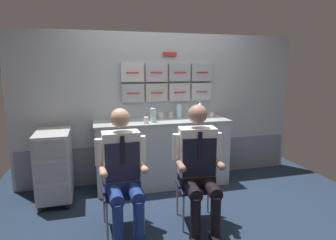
{
  "coord_description": "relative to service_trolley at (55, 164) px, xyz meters",
  "views": [
    {
      "loc": [
        -1.02,
        -2.69,
        1.65
      ],
      "look_at": [
        -0.16,
        0.49,
        1.05
      ],
      "focal_mm": 30.46,
      "sensor_mm": 36.0,
      "label": 1
    }
  ],
  "objects": [
    {
      "name": "water_bottle_tall",
      "position": [
        1.27,
        0.06,
        0.57
      ],
      "size": [
        0.08,
        0.08,
        0.23
      ],
      "color": "silver",
      "rests_on": "galley_counter"
    },
    {
      "name": "paper_cup_tan",
      "position": [
        1.16,
        -0.02,
        0.5
      ],
      "size": [
        0.06,
        0.06,
        0.09
      ],
      "color": "white",
      "rests_on": "galley_counter"
    },
    {
      "name": "paper_cup_blue",
      "position": [
        2.2,
        0.23,
        0.49
      ],
      "size": [
        0.06,
        0.06,
        0.06
      ],
      "color": "white",
      "rests_on": "galley_counter"
    },
    {
      "name": "service_trolley",
      "position": [
        0.0,
        0.0,
        0.0
      ],
      "size": [
        0.4,
        0.65,
        0.89
      ],
      "color": "black",
      "rests_on": "ground"
    },
    {
      "name": "crew_member_left",
      "position": [
        0.75,
        -0.93,
        0.22
      ],
      "size": [
        0.51,
        0.63,
        1.27
      ],
      "color": "black",
      "rests_on": "ground"
    },
    {
      "name": "galley_bulkhead",
      "position": [
        1.5,
        0.43,
        0.58
      ],
      "size": [
        4.2,
        0.14,
        2.15
      ],
      "color": "#B1BCC2",
      "rests_on": "ground"
    },
    {
      "name": "coffee_cup_white",
      "position": [
        1.43,
        0.29,
        0.5
      ],
      "size": [
        0.08,
        0.08,
        0.08
      ],
      "color": "silver",
      "rests_on": "galley_counter"
    },
    {
      "name": "water_bottle_short",
      "position": [
        1.94,
        0.05,
        0.58
      ],
      "size": [
        0.06,
        0.06,
        0.26
      ],
      "color": "silver",
      "rests_on": "galley_counter"
    },
    {
      "name": "galley_counter",
      "position": [
        1.42,
        0.14,
        -0.01
      ],
      "size": [
        1.88,
        0.53,
        0.94
      ],
      "color": "silver",
      "rests_on": "ground"
    },
    {
      "name": "sparkling_bottle_green",
      "position": [
        1.7,
        0.25,
        0.57
      ],
      "size": [
        0.08,
        0.08,
        0.23
      ],
      "color": "silver",
      "rests_on": "galley_counter"
    },
    {
      "name": "folding_chair_left",
      "position": [
        0.74,
        -0.77,
        0.02
      ],
      "size": [
        0.41,
        0.42,
        0.82
      ],
      "color": "#A8AAAF",
      "rests_on": "ground"
    },
    {
      "name": "coffee_cup_spare",
      "position": [
        1.59,
        0.32,
        0.5
      ],
      "size": [
        0.07,
        0.07,
        0.08
      ],
      "color": "silver",
      "rests_on": "galley_counter"
    },
    {
      "name": "crew_member_right",
      "position": [
        1.52,
        -1.0,
        0.23
      ],
      "size": [
        0.52,
        0.67,
        1.29
      ],
      "color": "black",
      "rests_on": "ground"
    },
    {
      "name": "ground",
      "position": [
        1.5,
        -0.95,
        -0.5
      ],
      "size": [
        4.8,
        4.8,
        0.04
      ],
      "primitive_type": "cube",
      "color": "#1F2D41"
    },
    {
      "name": "folding_chair_right",
      "position": [
        1.54,
        -0.85,
        0.02
      ],
      "size": [
        0.45,
        0.45,
        0.82
      ],
      "color": "#A8AAAF",
      "rests_on": "ground"
    }
  ]
}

